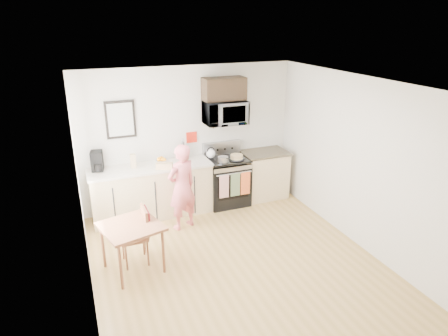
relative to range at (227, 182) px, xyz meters
name	(u,v)px	position (x,y,z in m)	size (l,w,h in m)	color
floor	(237,264)	(-0.63, -1.98, -0.44)	(4.60, 4.60, 0.00)	olive
back_wall	(189,137)	(-0.63, 0.32, 0.86)	(4.00, 0.04, 2.60)	silver
front_wall	(347,280)	(-0.63, -4.28, 0.86)	(4.00, 0.04, 2.60)	silver
left_wall	(82,206)	(-2.63, -1.98, 0.86)	(0.04, 4.60, 2.60)	silver
right_wall	(359,163)	(1.37, -1.98, 0.86)	(0.04, 4.60, 2.60)	silver
ceiling	(240,85)	(-0.63, -1.98, 2.16)	(4.00, 4.60, 0.04)	white
window	(79,164)	(-2.59, -1.18, 1.11)	(0.06, 1.40, 1.50)	white
cabinet_left	(152,192)	(-1.43, 0.02, 0.01)	(2.10, 0.60, 0.90)	#D0B985
countertop_left	(150,168)	(-1.43, 0.02, 0.48)	(2.14, 0.64, 0.04)	silver
cabinet_right	(264,175)	(0.80, 0.02, 0.01)	(0.84, 0.60, 0.90)	#D0B985
countertop_right	(265,153)	(0.80, 0.02, 0.48)	(0.88, 0.64, 0.04)	black
range	(227,182)	(0.00, 0.00, 0.00)	(0.76, 0.70, 1.16)	black
microwave	(225,112)	(0.00, 0.10, 1.32)	(0.76, 0.51, 0.42)	#AAAAAF
upper_cabinet	(224,89)	(0.00, 0.15, 1.74)	(0.76, 0.35, 0.40)	black
wall_art	(120,119)	(-1.83, 0.30, 1.31)	(0.50, 0.04, 0.65)	black
wall_trivet	(192,137)	(-0.58, 0.31, 0.86)	(0.20, 0.02, 0.20)	#B41D0F
person	(182,187)	(-1.05, -0.61, 0.30)	(0.54, 0.35, 1.48)	#D23958
dining_table	(131,231)	(-2.04, -1.55, 0.19)	(0.81, 0.81, 0.71)	brown
chair	(142,227)	(-1.87, -1.37, 0.11)	(0.41, 0.37, 0.85)	brown
knife_block	(184,153)	(-0.78, 0.18, 0.62)	(0.11, 0.15, 0.24)	brown
utensil_crock	(183,151)	(-0.79, 0.16, 0.66)	(0.13, 0.13, 0.40)	#B41D0F
fruit_bowl	(161,160)	(-1.20, 0.16, 0.54)	(0.24, 0.24, 0.10)	white
milk_carton	(133,161)	(-1.71, 0.06, 0.63)	(0.09, 0.09, 0.25)	tan
coffee_maker	(97,162)	(-2.29, 0.16, 0.66)	(0.23, 0.30, 0.34)	black
bread_bag	(164,166)	(-1.23, -0.17, 0.55)	(0.28, 0.13, 0.10)	#E1B076
cake	(237,157)	(0.13, -0.15, 0.53)	(0.28, 0.28, 0.09)	black
kettle	(211,153)	(-0.28, 0.10, 0.58)	(0.17, 0.17, 0.21)	white
pot	(223,159)	(-0.15, -0.17, 0.54)	(0.19, 0.31, 0.09)	#AAAAAF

